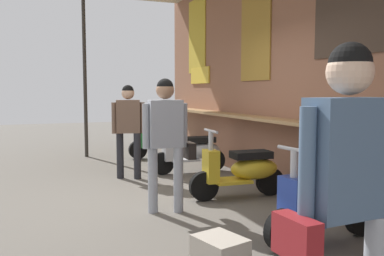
{
  "coord_description": "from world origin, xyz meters",
  "views": [
    {
      "loc": [
        5.03,
        -1.63,
        1.48
      ],
      "look_at": [
        -2.08,
        1.15,
        0.79
      ],
      "focal_mm": 38.32,
      "sensor_mm": 36.0,
      "label": 1
    }
  ],
  "objects_px": {
    "shopper_with_handbag": "(344,176)",
    "shopper_passing": "(167,132)",
    "scooter_silver": "(193,151)",
    "scooter_yellow": "(243,170)",
    "scooter_blue": "(332,203)",
    "shopper_browsing": "(128,122)",
    "scooter_green": "(163,140)"
  },
  "relations": [
    {
      "from": "scooter_yellow",
      "to": "scooter_blue",
      "type": "height_order",
      "value": "same"
    },
    {
      "from": "shopper_browsing",
      "to": "scooter_green",
      "type": "bearing_deg",
      "value": 161.83
    },
    {
      "from": "shopper_with_handbag",
      "to": "scooter_yellow",
      "type": "bearing_deg",
      "value": 155.83
    },
    {
      "from": "scooter_green",
      "to": "scooter_blue",
      "type": "relative_size",
      "value": 1.0
    },
    {
      "from": "scooter_silver",
      "to": "shopper_with_handbag",
      "type": "xyz_separation_m",
      "value": [
        5.27,
        -1.26,
        0.67
      ]
    },
    {
      "from": "scooter_yellow",
      "to": "shopper_browsing",
      "type": "relative_size",
      "value": 0.88
    },
    {
      "from": "scooter_green",
      "to": "scooter_silver",
      "type": "distance_m",
      "value": 1.86
    },
    {
      "from": "scooter_yellow",
      "to": "shopper_with_handbag",
      "type": "height_order",
      "value": "shopper_with_handbag"
    },
    {
      "from": "scooter_blue",
      "to": "scooter_silver",
      "type": "bearing_deg",
      "value": -94.55
    },
    {
      "from": "scooter_silver",
      "to": "scooter_yellow",
      "type": "relative_size",
      "value": 1.0
    },
    {
      "from": "shopper_with_handbag",
      "to": "shopper_passing",
      "type": "xyz_separation_m",
      "value": [
        -3.1,
        0.06,
        -0.07
      ]
    },
    {
      "from": "scooter_green",
      "to": "shopper_browsing",
      "type": "relative_size",
      "value": 0.88
    },
    {
      "from": "shopper_passing",
      "to": "scooter_silver",
      "type": "bearing_deg",
      "value": -27.54
    },
    {
      "from": "scooter_green",
      "to": "shopper_with_handbag",
      "type": "relative_size",
      "value": 0.81
    },
    {
      "from": "shopper_browsing",
      "to": "shopper_passing",
      "type": "distance_m",
      "value": 2.09
    },
    {
      "from": "shopper_with_handbag",
      "to": "shopper_passing",
      "type": "distance_m",
      "value": 3.1
    },
    {
      "from": "scooter_yellow",
      "to": "shopper_browsing",
      "type": "bearing_deg",
      "value": -52.79
    },
    {
      "from": "scooter_blue",
      "to": "shopper_with_handbag",
      "type": "xyz_separation_m",
      "value": [
        1.56,
        -1.26,
        0.67
      ]
    },
    {
      "from": "scooter_green",
      "to": "scooter_silver",
      "type": "xyz_separation_m",
      "value": [
        1.86,
        0.0,
        0.0
      ]
    },
    {
      "from": "scooter_green",
      "to": "scooter_silver",
      "type": "height_order",
      "value": "same"
    },
    {
      "from": "shopper_browsing",
      "to": "shopper_with_handbag",
      "type": "bearing_deg",
      "value": 13.12
    },
    {
      "from": "scooter_yellow",
      "to": "shopper_browsing",
      "type": "height_order",
      "value": "shopper_browsing"
    },
    {
      "from": "scooter_yellow",
      "to": "scooter_blue",
      "type": "xyz_separation_m",
      "value": [
        1.82,
        -0.0,
        0.0
      ]
    },
    {
      "from": "scooter_green",
      "to": "shopper_passing",
      "type": "height_order",
      "value": "shopper_passing"
    },
    {
      "from": "scooter_blue",
      "to": "scooter_green",
      "type": "bearing_deg",
      "value": -94.55
    },
    {
      "from": "scooter_silver",
      "to": "shopper_passing",
      "type": "relative_size",
      "value": 0.86
    },
    {
      "from": "shopper_passing",
      "to": "scooter_green",
      "type": "bearing_deg",
      "value": -15.2
    },
    {
      "from": "scooter_blue",
      "to": "scooter_yellow",
      "type": "bearing_deg",
      "value": -94.55
    },
    {
      "from": "scooter_green",
      "to": "scooter_yellow",
      "type": "xyz_separation_m",
      "value": [
        3.76,
        -0.0,
        0.0
      ]
    },
    {
      "from": "scooter_silver",
      "to": "shopper_with_handbag",
      "type": "bearing_deg",
      "value": 77.85
    },
    {
      "from": "scooter_blue",
      "to": "shopper_with_handbag",
      "type": "distance_m",
      "value": 2.11
    },
    {
      "from": "shopper_with_handbag",
      "to": "shopper_browsing",
      "type": "bearing_deg",
      "value": 175.79
    }
  ]
}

